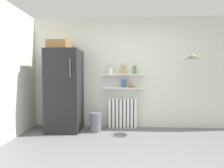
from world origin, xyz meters
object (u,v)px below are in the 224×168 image
refrigerator (64,88)px  vase (124,83)px  shelf_bowl (132,86)px  storage_jar_0 (111,70)px  radiator (123,113)px  trash_bin (96,122)px  storage_jar_2 (135,70)px  hanging_fruit_basket (192,57)px  storage_jar_1 (123,69)px

refrigerator → vase: size_ratio=10.69×
shelf_bowl → storage_jar_0: bearing=180.0°
refrigerator → shelf_bowl: bearing=8.6°
radiator → trash_bin: (-0.59, -0.32, -0.14)m
storage_jar_2 → shelf_bowl: 0.38m
radiator → hanging_fruit_basket: 1.96m
storage_jar_2 → trash_bin: storage_jar_2 is taller
hanging_fruit_basket → vase: bearing=168.8°
storage_jar_0 → hanging_fruit_basket: 1.77m
hanging_fruit_basket → storage_jar_0: bearing=170.7°
storage_jar_0 → hanging_fruit_basket: hanging_fruit_basket is taller
vase → trash_bin: vase is taller
trash_bin → hanging_fruit_basket: size_ratio=1.22×
storage_jar_0 → trash_bin: 1.22m
trash_bin → hanging_fruit_basket: hanging_fruit_basket is taller
storage_jar_2 → trash_bin: (-0.87, -0.29, -1.16)m
refrigerator → vase: (1.32, 0.23, 0.11)m
refrigerator → storage_jar_2: refrigerator is taller
storage_jar_1 → storage_jar_2: 0.28m
refrigerator → storage_jar_0: bearing=12.6°
refrigerator → trash_bin: (0.71, -0.06, -0.73)m
storage_jar_0 → shelf_bowl: storage_jar_0 is taller
storage_jar_1 → hanging_fruit_basket: hanging_fruit_basket is taller
refrigerator → trash_bin: size_ratio=4.76×
storage_jar_0 → trash_bin: size_ratio=0.42×
refrigerator → storage_jar_0: refrigerator is taller
storage_jar_2 → vase: bearing=180.0°
refrigerator → shelf_bowl: (1.51, 0.23, 0.05)m
storage_jar_1 → refrigerator: bearing=-170.0°
vase → hanging_fruit_basket: bearing=-11.2°
storage_jar_0 → trash_bin: bearing=-137.4°
storage_jar_1 → trash_bin: (-0.59, -0.29, -1.16)m
radiator → trash_bin: 0.69m
storage_jar_2 → vase: size_ratio=1.08×
radiator → storage_jar_1: storage_jar_1 is taller
radiator → trash_bin: radiator is taller
vase → hanging_fruit_basket: size_ratio=0.54×
storage_jar_1 → radiator: bearing=90.0°
vase → shelf_bowl: bearing=0.0°
vase → trash_bin: size_ratio=0.45×
radiator → vase: 0.70m
storage_jar_0 → storage_jar_1: bearing=0.0°
storage_jar_0 → storage_jar_1: storage_jar_1 is taller
refrigerator → shelf_bowl: refrigerator is taller
vase → trash_bin: bearing=-154.7°
storage_jar_1 → vase: (0.02, 0.00, -0.32)m
radiator → storage_jar_2: (0.28, -0.03, 1.02)m
radiator → vase: (0.02, -0.03, 0.70)m
shelf_bowl → storage_jar_2: bearing=0.0°
radiator → shelf_bowl: (0.21, -0.03, 0.64)m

